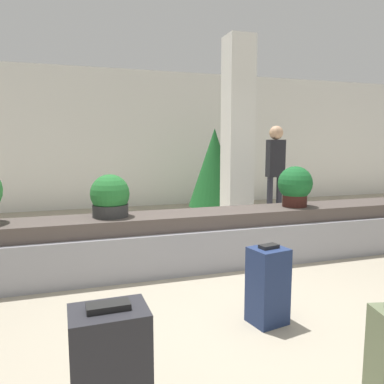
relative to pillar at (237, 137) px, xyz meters
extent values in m
plane|color=#9E937F|center=(-1.23, -2.94, -1.60)|extent=(18.00, 18.00, 0.00)
cube|color=silver|center=(-1.23, 3.26, 0.00)|extent=(18.00, 0.06, 3.20)
cube|color=gray|center=(-1.23, -1.37, -1.35)|extent=(6.73, 0.75, 0.50)
cube|color=#4C423D|center=(-1.23, -1.37, -1.02)|extent=(6.46, 0.59, 0.17)
cube|color=silver|center=(0.00, 0.00, 0.00)|extent=(0.43, 0.43, 3.20)
cube|color=#232328|center=(-2.47, -3.94, -1.23)|extent=(0.37, 0.28, 0.73)
cube|color=black|center=(-2.47, -3.94, -0.85)|extent=(0.20, 0.10, 0.03)
cube|color=navy|center=(-1.08, -2.99, -1.28)|extent=(0.33, 0.31, 0.65)
cube|color=black|center=(-1.08, -2.99, -0.94)|extent=(0.17, 0.12, 0.03)
cylinder|color=#381914|center=(0.21, -1.38, -0.84)|extent=(0.32, 0.32, 0.19)
sphere|color=#195B28|center=(0.21, -1.38, -0.62)|extent=(0.45, 0.45, 0.45)
cylinder|color=#2D2D2D|center=(-2.20, -1.34, -0.86)|extent=(0.41, 0.41, 0.14)
sphere|color=#236B2D|center=(-2.20, -1.34, -0.67)|extent=(0.45, 0.45, 0.45)
cylinder|color=#282833|center=(0.94, 0.55, -1.16)|extent=(0.11, 0.11, 0.88)
cylinder|color=#282833|center=(1.14, 0.55, -1.16)|extent=(0.11, 0.11, 0.88)
cube|color=#232328|center=(1.04, 0.55, -0.38)|extent=(0.32, 0.19, 0.69)
sphere|color=tan|center=(1.04, 0.55, 0.10)|extent=(0.26, 0.26, 0.26)
cylinder|color=#4C331E|center=(0.26, 1.71, -1.51)|extent=(0.16, 0.16, 0.18)
cone|color=#195623|center=(0.26, 1.71, -0.60)|extent=(1.09, 1.09, 1.64)
camera|label=1|loc=(-2.61, -5.65, -0.09)|focal=35.00mm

